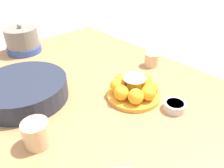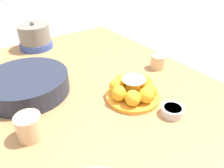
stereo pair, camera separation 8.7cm
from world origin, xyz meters
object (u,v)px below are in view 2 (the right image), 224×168
object	(u,v)px
dining_table	(94,105)
cup_near	(158,62)
sauce_bowl	(172,111)
warming_pot	(35,37)
cake_plate	(133,90)
serving_bowl	(27,83)
cup_far	(29,127)

from	to	relation	value
dining_table	cup_near	world-z (taller)	cup_near
sauce_bowl	warming_pot	xyz separation A→B (m)	(0.86, 0.19, 0.05)
dining_table	cake_plate	world-z (taller)	cake_plate
serving_bowl	warming_pot	distance (m)	0.47
sauce_bowl	warming_pot	distance (m)	0.88
dining_table	cup_near	size ratio (longest dim) A/B	19.11
sauce_bowl	cup_near	xyz separation A→B (m)	(0.28, -0.21, 0.02)
cup_near	warming_pot	distance (m)	0.71
serving_bowl	cup_near	size ratio (longest dim) A/B	4.82
cup_far	warming_pot	xyz separation A→B (m)	(0.68, -0.25, 0.03)
serving_bowl	cup_near	bearing A→B (deg)	-104.97
cake_plate	sauce_bowl	world-z (taller)	cake_plate
cup_far	cake_plate	bearing A→B (deg)	-93.79
serving_bowl	cup_near	distance (m)	0.60
cup_near	cup_far	world-z (taller)	cup_far
cake_plate	cup_far	distance (m)	0.39
dining_table	sauce_bowl	world-z (taller)	sauce_bowl
cake_plate	cup_far	world-z (taller)	cake_plate
dining_table	cup_far	world-z (taller)	cup_far
dining_table	warming_pot	distance (m)	0.57
cake_plate	sauce_bowl	bearing A→B (deg)	-162.34
cake_plate	warming_pot	xyz separation A→B (m)	(0.70, 0.14, 0.03)
cake_plate	cup_far	size ratio (longest dim) A/B	2.58
serving_bowl	cup_far	distance (m)	0.26
sauce_bowl	cup_far	distance (m)	0.48
cake_plate	serving_bowl	xyz separation A→B (m)	(0.28, 0.32, 0.00)
cup_far	warming_pot	distance (m)	0.72
cup_far	serving_bowl	bearing A→B (deg)	-15.63
cake_plate	warming_pot	size ratio (longest dim) A/B	1.16
warming_pot	sauce_bowl	bearing A→B (deg)	-167.66
cake_plate	cup_far	bearing A→B (deg)	86.21
cake_plate	serving_bowl	world-z (taller)	cake_plate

